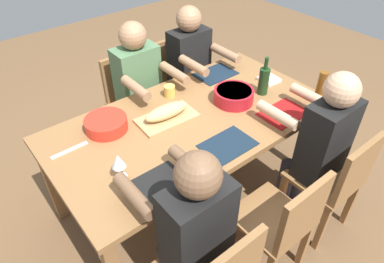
{
  "coord_description": "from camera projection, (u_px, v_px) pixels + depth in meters",
  "views": [
    {
      "loc": [
        1.17,
        1.44,
        2.12
      ],
      "look_at": [
        0.0,
        0.0,
        0.63
      ],
      "focal_mm": 32.28,
      "sensor_mm": 36.0,
      "label": 1
    }
  ],
  "objects": [
    {
      "name": "placemat_far_right",
      "position": [
        157.0,
        185.0,
        1.84
      ],
      "size": [
        0.32,
        0.23,
        0.01
      ],
      "primitive_type": "cube",
      "color": "black",
      "rests_on": "dining_table"
    },
    {
      "name": "placemat_far_left",
      "position": [
        283.0,
        113.0,
        2.36
      ],
      "size": [
        0.32,
        0.23,
        0.01
      ],
      "primitive_type": "cube",
      "color": "maroon",
      "rests_on": "dining_table"
    },
    {
      "name": "serving_bowl_salad",
      "position": [
        234.0,
        95.0,
        2.44
      ],
      "size": [
        0.28,
        0.28,
        0.1
      ],
      "color": "#B21923",
      "rests_on": "dining_table"
    },
    {
      "name": "dining_table",
      "position": [
        192.0,
        127.0,
        2.36
      ],
      "size": [
        1.91,
        1.02,
        0.74
      ],
      "color": "olive",
      "rests_on": "ground_plane"
    },
    {
      "name": "wine_glass",
      "position": [
        118.0,
        162.0,
        1.82
      ],
      "size": [
        0.08,
        0.08,
        0.17
      ],
      "color": "silver",
      "rests_on": "dining_table"
    },
    {
      "name": "diner_far_left",
      "position": [
        319.0,
        140.0,
        2.2
      ],
      "size": [
        0.41,
        0.53,
        1.2
      ],
      "color": "#2D2D38",
      "rests_on": "ground_plane"
    },
    {
      "name": "chair_near_left",
      "position": [
        180.0,
        79.0,
        3.23
      ],
      "size": [
        0.4,
        0.4,
        0.85
      ],
      "color": "olive",
      "rests_on": "ground_plane"
    },
    {
      "name": "cup_near_center",
      "position": [
        170.0,
        91.0,
        2.5
      ],
      "size": [
        0.08,
        0.08,
        0.09
      ],
      "primitive_type": "cylinder",
      "color": "gold",
      "rests_on": "dining_table"
    },
    {
      "name": "ground_plane",
      "position": [
        192.0,
        192.0,
        2.78
      ],
      "size": [
        8.0,
        8.0,
        0.0
      ],
      "primitive_type": "plane",
      "color": "brown"
    },
    {
      "name": "cutting_board",
      "position": [
        167.0,
        118.0,
        2.3
      ],
      "size": [
        0.41,
        0.24,
        0.02
      ],
      "primitive_type": "cube",
      "rotation": [
        0.0,
        0.0,
        -0.05
      ],
      "color": "tan",
      "rests_on": "dining_table"
    },
    {
      "name": "diner_near_center",
      "position": [
        141.0,
        85.0,
        2.73
      ],
      "size": [
        0.41,
        0.53,
        1.2
      ],
      "color": "#2D2D38",
      "rests_on": "ground_plane"
    },
    {
      "name": "chair_near_center",
      "position": [
        132.0,
        98.0,
        2.98
      ],
      "size": [
        0.4,
        0.4,
        0.85
      ],
      "color": "olive",
      "rests_on": "ground_plane"
    },
    {
      "name": "beer_bottle",
      "position": [
        321.0,
        86.0,
        2.43
      ],
      "size": [
        0.06,
        0.06,
        0.22
      ],
      "primitive_type": "cylinder",
      "color": "brown",
      "rests_on": "dining_table"
    },
    {
      "name": "diner_near_left",
      "position": [
        192.0,
        65.0,
        2.99
      ],
      "size": [
        0.41,
        0.53,
        1.2
      ],
      "color": "#2D2D38",
      "rests_on": "ground_plane"
    },
    {
      "name": "placemat_far_center",
      "position": [
        228.0,
        145.0,
        2.1
      ],
      "size": [
        0.32,
        0.23,
        0.01
      ],
      "primitive_type": "cube",
      "color": "#142333",
      "rests_on": "dining_table"
    },
    {
      "name": "napkin_stack",
      "position": [
        269.0,
        79.0,
        2.69
      ],
      "size": [
        0.15,
        0.15,
        0.02
      ],
      "primitive_type": "cube",
      "rotation": [
        0.0,
        0.0,
        -0.07
      ],
      "color": "white",
      "rests_on": "dining_table"
    },
    {
      "name": "carving_knife",
      "position": [
        70.0,
        150.0,
        2.06
      ],
      "size": [
        0.23,
        0.03,
        0.01
      ],
      "primitive_type": "cube",
      "rotation": [
        0.0,
        0.0,
        0.01
      ],
      "color": "silver",
      "rests_on": "dining_table"
    },
    {
      "name": "placemat_near_left",
      "position": [
        215.0,
        74.0,
        2.78
      ],
      "size": [
        0.32,
        0.23,
        0.01
      ],
      "primitive_type": "cube",
      "color": "#142333",
      "rests_on": "dining_table"
    },
    {
      "name": "chair_far_left",
      "position": [
        336.0,
        180.0,
        2.23
      ],
      "size": [
        0.4,
        0.4,
        0.85
      ],
      "color": "olive",
      "rests_on": "ground_plane"
    },
    {
      "name": "wine_bottle",
      "position": [
        264.0,
        80.0,
        2.49
      ],
      "size": [
        0.08,
        0.08,
        0.29
      ],
      "color": "#193819",
      "rests_on": "dining_table"
    },
    {
      "name": "chair_far_center",
      "position": [
        283.0,
        222.0,
        1.97
      ],
      "size": [
        0.4,
        0.4,
        0.85
      ],
      "color": "olive",
      "rests_on": "ground_plane"
    },
    {
      "name": "bread_loaf",
      "position": [
        167.0,
        111.0,
        2.27
      ],
      "size": [
        0.33,
        0.13,
        0.09
      ],
      "primitive_type": "ellipsoid",
      "rotation": [
        0.0,
        0.0,
        -0.05
      ],
      "color": "tan",
      "rests_on": "cutting_board"
    },
    {
      "name": "diner_far_right",
      "position": [
        192.0,
        227.0,
        1.69
      ],
      "size": [
        0.41,
        0.53,
        1.2
      ],
      "color": "#2D2D38",
      "rests_on": "ground_plane"
    },
    {
      "name": "serving_bowl_fruit",
      "position": [
        106.0,
        123.0,
        2.2
      ],
      "size": [
        0.27,
        0.27,
        0.08
      ],
      "color": "red",
      "rests_on": "dining_table"
    }
  ]
}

